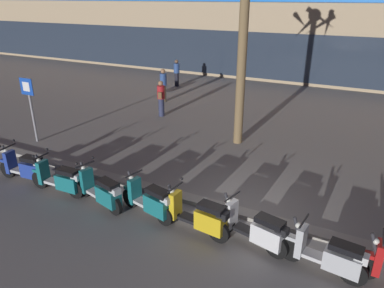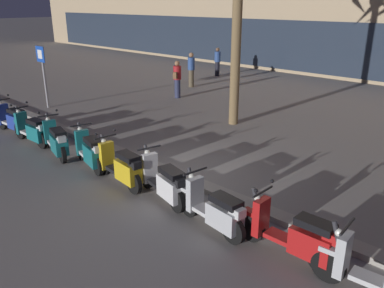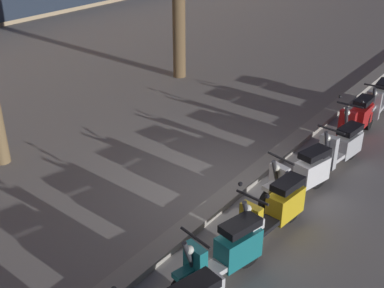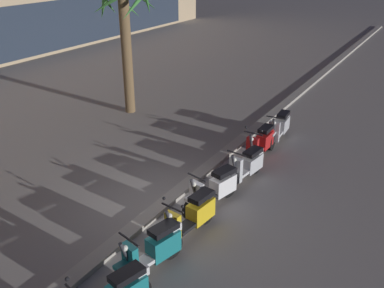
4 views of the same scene
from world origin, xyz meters
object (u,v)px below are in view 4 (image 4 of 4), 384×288
object	(u,v)px
scooter_silver_tail_end	(280,127)
palm_tree_mid_walkway	(124,12)
scooter_red_second_in_line	(261,143)
scooter_white_far_back	(215,188)
scooter_teal_lead_nearest	(154,250)
scooter_yellow_mid_rear	(193,216)
scooter_silver_last_in_row	(247,166)

from	to	relation	value
scooter_silver_tail_end	palm_tree_mid_walkway	bearing A→B (deg)	94.38
palm_tree_mid_walkway	scooter_red_second_in_line	bearing A→B (deg)	-99.93
palm_tree_mid_walkway	scooter_white_far_back	bearing A→B (deg)	-124.24
scooter_teal_lead_nearest	scooter_silver_tail_end	world-z (taller)	same
scooter_yellow_mid_rear	scooter_teal_lead_nearest	bearing A→B (deg)	177.70
scooter_yellow_mid_rear	scooter_red_second_in_line	distance (m)	4.28
scooter_teal_lead_nearest	scooter_white_far_back	world-z (taller)	same
scooter_yellow_mid_rear	scooter_silver_tail_end	xyz separation A→B (m)	(5.74, 0.19, -0.01)
scooter_teal_lead_nearest	palm_tree_mid_walkway	distance (m)	9.51
scooter_yellow_mid_rear	palm_tree_mid_walkway	world-z (taller)	palm_tree_mid_walkway
scooter_silver_last_in_row	scooter_white_far_back	bearing A→B (deg)	174.35
scooter_teal_lead_nearest	scooter_red_second_in_line	distance (m)	5.62
scooter_white_far_back	palm_tree_mid_walkway	distance (m)	7.84
scooter_yellow_mid_rear	scooter_silver_last_in_row	xyz separation A→B (m)	(2.78, -0.01, -0.03)
scooter_white_far_back	palm_tree_mid_walkway	world-z (taller)	palm_tree_mid_walkway
scooter_teal_lead_nearest	scooter_yellow_mid_rear	bearing A→B (deg)	-2.30
scooter_silver_last_in_row	scooter_silver_tail_end	world-z (taller)	same
scooter_silver_last_in_row	palm_tree_mid_walkway	world-z (taller)	palm_tree_mid_walkway
scooter_red_second_in_line	scooter_silver_last_in_row	bearing A→B (deg)	-171.31
scooter_silver_tail_end	palm_tree_mid_walkway	world-z (taller)	palm_tree_mid_walkway
scooter_red_second_in_line	scooter_silver_tail_end	world-z (taller)	scooter_red_second_in_line
scooter_white_far_back	scooter_red_second_in_line	size ratio (longest dim) A/B	0.97
scooter_silver_last_in_row	scooter_teal_lead_nearest	bearing A→B (deg)	179.13
scooter_white_far_back	scooter_silver_tail_end	world-z (taller)	same
scooter_teal_lead_nearest	scooter_silver_tail_end	distance (m)	7.09
scooter_white_far_back	scooter_silver_last_in_row	distance (m)	1.51
scooter_red_second_in_line	palm_tree_mid_walkway	distance (m)	6.74
scooter_yellow_mid_rear	scooter_silver_last_in_row	size ratio (longest dim) A/B	1.08
scooter_white_far_back	scooter_silver_last_in_row	size ratio (longest dim) A/B	1.05
scooter_teal_lead_nearest	scooter_red_second_in_line	xyz separation A→B (m)	(5.62, 0.17, -0.00)
scooter_yellow_mid_rear	scooter_silver_last_in_row	world-z (taller)	scooter_yellow_mid_rear
scooter_teal_lead_nearest	scooter_silver_last_in_row	size ratio (longest dim) A/B	0.99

